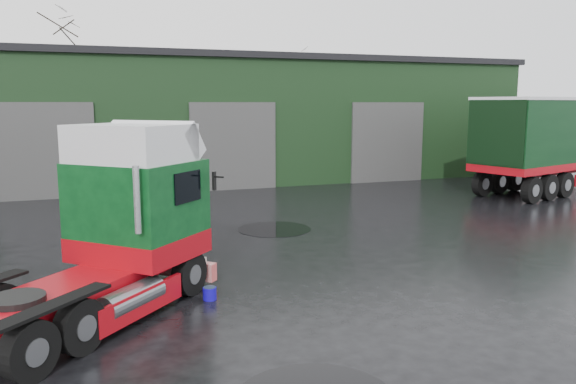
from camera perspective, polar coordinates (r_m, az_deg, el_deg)
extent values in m
plane|color=black|center=(12.56, 1.34, -9.35)|extent=(100.00, 100.00, 0.00)
cube|color=black|center=(31.77, -8.25, 7.19)|extent=(32.00, 12.00, 6.00)
cube|color=black|center=(31.83, -8.38, 12.86)|extent=(32.40, 12.40, 0.30)
cylinder|color=#1207A8|center=(11.70, -7.96, -10.17)|extent=(0.31, 0.31, 0.26)
cylinder|color=black|center=(17.84, -1.38, -3.79)|extent=(2.33, 2.33, 0.01)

